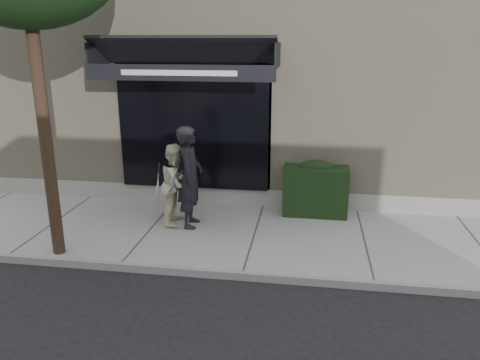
# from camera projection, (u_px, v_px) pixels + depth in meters

# --- Properties ---
(ground) EXTENTS (80.00, 80.00, 0.00)m
(ground) POSITION_uv_depth(u_px,v_px,m) (255.00, 239.00, 8.78)
(ground) COLOR black
(ground) RESTS_ON ground
(sidewalk) EXTENTS (20.00, 3.00, 0.12)m
(sidewalk) POSITION_uv_depth(u_px,v_px,m) (255.00, 236.00, 8.76)
(sidewalk) COLOR #9A9A95
(sidewalk) RESTS_ON ground
(curb) EXTENTS (20.00, 0.10, 0.14)m
(curb) POSITION_uv_depth(u_px,v_px,m) (243.00, 276.00, 7.29)
(curb) COLOR gray
(curb) RESTS_ON ground
(building_facade) EXTENTS (14.30, 8.04, 5.64)m
(building_facade) POSITION_uv_depth(u_px,v_px,m) (278.00, 72.00, 12.67)
(building_facade) COLOR #B6A98A
(building_facade) RESTS_ON ground
(hedge) EXTENTS (1.30, 0.70, 1.14)m
(hedge) POSITION_uv_depth(u_px,v_px,m) (315.00, 188.00, 9.61)
(hedge) COLOR black
(hedge) RESTS_ON sidewalk
(pedestrian_front) EXTENTS (0.72, 0.88, 1.95)m
(pedestrian_front) POSITION_uv_depth(u_px,v_px,m) (190.00, 177.00, 8.85)
(pedestrian_front) COLOR black
(pedestrian_front) RESTS_ON sidewalk
(pedestrian_back) EXTENTS (0.68, 0.91, 1.59)m
(pedestrian_back) POSITION_uv_depth(u_px,v_px,m) (177.00, 184.00, 9.05)
(pedestrian_back) COLOR beige
(pedestrian_back) RESTS_ON sidewalk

